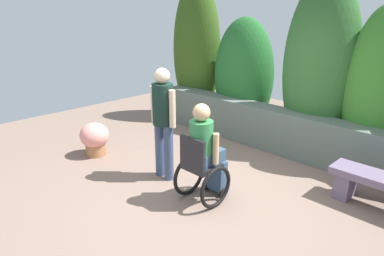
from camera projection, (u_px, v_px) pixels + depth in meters
ground_plane at (204, 194)px, 4.75m from camera, size 10.55×10.55×0.00m
stone_retaining_wall at (285, 132)px, 6.00m from camera, size 5.69×0.40×0.77m
hedge_backdrop at (295, 73)px, 6.14m from camera, size 6.28×1.08×3.05m
person_in_wheelchair at (204, 156)px, 4.42m from camera, size 0.53×0.66×1.33m
person_standing_companion at (163, 117)px, 4.93m from camera, size 0.49×0.30×1.65m
flower_pot_terracotta_by_wall at (95, 138)px, 5.92m from camera, size 0.49×0.49×0.58m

